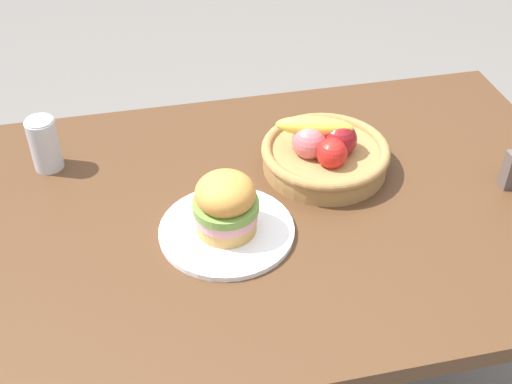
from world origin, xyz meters
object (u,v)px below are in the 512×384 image
object	(u,v)px
plate	(227,231)
sandwich	(226,204)
fruit_basket	(325,152)
soda_can	(44,144)

from	to	relation	value
plate	sandwich	xyz separation A→B (m)	(0.00, 0.00, 0.07)
sandwich	fruit_basket	size ratio (longest dim) A/B	0.45
sandwich	fruit_basket	distance (m)	0.31
fruit_basket	plate	bearing A→B (deg)	-146.86
fruit_basket	sandwich	bearing A→B (deg)	-146.86
sandwich	soda_can	size ratio (longest dim) A/B	1.05
sandwich	soda_can	world-z (taller)	sandwich
soda_can	fruit_basket	size ratio (longest dim) A/B	0.43
soda_can	fruit_basket	distance (m)	0.63
plate	fruit_basket	size ratio (longest dim) A/B	0.95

